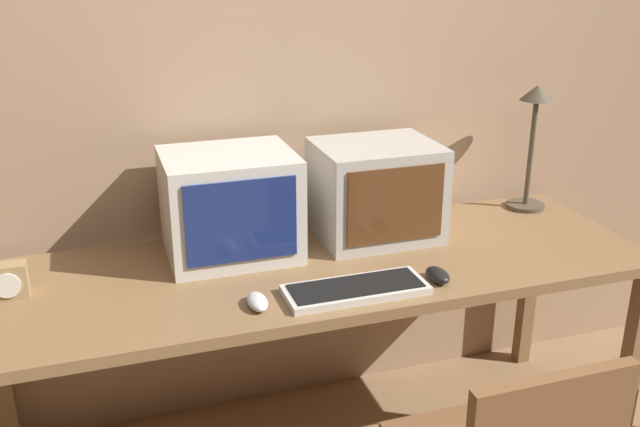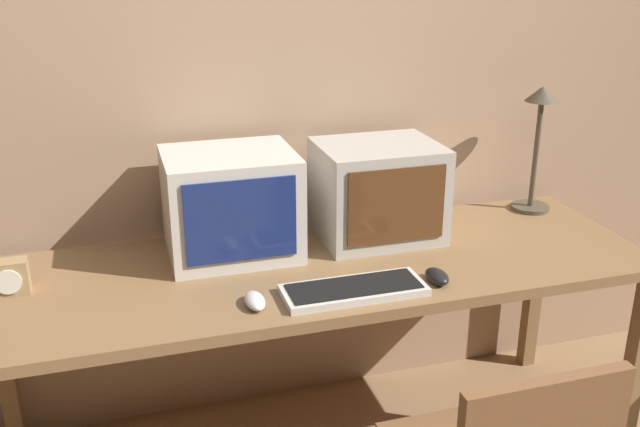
{
  "view_description": "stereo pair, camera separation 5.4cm",
  "coord_description": "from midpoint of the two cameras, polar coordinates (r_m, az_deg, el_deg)",
  "views": [
    {
      "loc": [
        -0.66,
        -0.91,
        1.73
      ],
      "look_at": [
        0.0,
        1.09,
        0.93
      ],
      "focal_mm": 40.0,
      "sensor_mm": 36.0,
      "label": 1
    },
    {
      "loc": [
        -0.61,
        -0.93,
        1.73
      ],
      "look_at": [
        0.0,
        1.09,
        0.93
      ],
      "focal_mm": 40.0,
      "sensor_mm": 36.0,
      "label": 2
    }
  ],
  "objects": [
    {
      "name": "mouse_far_corner",
      "position": [
        2.06,
        -4.48,
        -6.99
      ],
      "size": [
        0.06,
        0.11,
        0.03
      ],
      "color": "silver",
      "rests_on": "desk"
    },
    {
      "name": "mouse_near_keyboard",
      "position": [
        2.22,
        10.03,
        -4.98
      ],
      "size": [
        0.06,
        0.11,
        0.04
      ],
      "color": "black",
      "rests_on": "desk"
    },
    {
      "name": "keyboard_main",
      "position": [
        2.13,
        3.47,
        -6.1
      ],
      "size": [
        0.43,
        0.16,
        0.03
      ],
      "color": "beige",
      "rests_on": "desk"
    },
    {
      "name": "monitor_right",
      "position": [
        2.49,
        5.26,
        1.8
      ],
      "size": [
        0.41,
        0.35,
        0.33
      ],
      "color": "#B7B2A8",
      "rests_on": "desk"
    },
    {
      "name": "desk_lamp",
      "position": [
        2.82,
        17.61,
        6.39
      ],
      "size": [
        0.15,
        0.15,
        0.48
      ],
      "color": "#4C4233",
      "rests_on": "desk"
    },
    {
      "name": "monitor_left",
      "position": [
        2.35,
        -6.49,
        0.78
      ],
      "size": [
        0.42,
        0.36,
        0.34
      ],
      "color": "beige",
      "rests_on": "desk"
    },
    {
      "name": "wall_back",
      "position": [
        2.56,
        -2.16,
        11.24
      ],
      "size": [
        8.0,
        0.08,
        2.6
      ],
      "color": "tan",
      "rests_on": "ground_plane"
    },
    {
      "name": "desk",
      "position": [
        2.35,
        0.66,
        -5.54
      ],
      "size": [
        2.18,
        0.72,
        0.76
      ],
      "color": "olive",
      "rests_on": "ground_plane"
    },
    {
      "name": "desk_clock",
      "position": [
        2.28,
        -23.0,
        -4.75
      ],
      "size": [
        0.11,
        0.07,
        0.11
      ],
      "color": "#A38456",
      "rests_on": "desk"
    }
  ]
}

